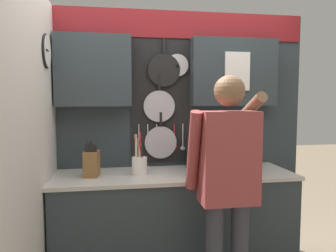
{
  "coord_description": "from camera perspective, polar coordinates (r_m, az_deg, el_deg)",
  "views": [
    {
      "loc": [
        -0.49,
        -2.64,
        1.53
      ],
      "look_at": [
        -0.02,
        0.2,
        1.28
      ],
      "focal_mm": 35.0,
      "sensor_mm": 36.0,
      "label": 1
    }
  ],
  "objects": [
    {
      "name": "base_cabinet_counter",
      "position": [
        2.89,
        1.14,
        -17.04
      ],
      "size": [
        1.98,
        0.63,
        0.91
      ],
      "color": "#2D383D",
      "rests_on": "ground_plane"
    },
    {
      "name": "back_wall_unit",
      "position": [
        2.97,
        0.35,
        2.47
      ],
      "size": [
        2.55,
        0.22,
        2.3
      ],
      "color": "#2D383D",
      "rests_on": "ground_plane"
    },
    {
      "name": "side_wall",
      "position": [
        2.33,
        -22.17,
        -4.57
      ],
      "size": [
        0.07,
        1.6,
        2.3
      ],
      "color": "silver",
      "rests_on": "ground_plane"
    },
    {
      "name": "microwave",
      "position": [
        2.81,
        8.74,
        -5.13
      ],
      "size": [
        0.48,
        0.38,
        0.27
      ],
      "color": "black",
      "rests_on": "base_cabinet_counter"
    },
    {
      "name": "knife_block",
      "position": [
        2.69,
        -13.15,
        -6.33
      ],
      "size": [
        0.13,
        0.16,
        0.29
      ],
      "color": "brown",
      "rests_on": "base_cabinet_counter"
    },
    {
      "name": "utensil_crock",
      "position": [
        2.69,
        -5.01,
        -6.61
      ],
      "size": [
        0.12,
        0.12,
        0.34
      ],
      "color": "white",
      "rests_on": "base_cabinet_counter"
    },
    {
      "name": "person",
      "position": [
        2.27,
        10.34,
        -8.64
      ],
      "size": [
        0.54,
        0.63,
        1.68
      ],
      "color": "#383842",
      "rests_on": "ground_plane"
    }
  ]
}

